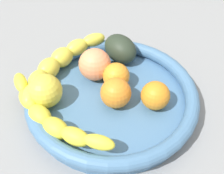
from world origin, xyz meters
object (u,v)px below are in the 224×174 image
object	(u,v)px
orange_front	(116,93)
orange_mid_left	(115,76)
peach_blush	(95,64)
apple_yellow	(45,91)
banana_draped_right	(50,117)
orange_mid_right	(156,94)
banana_draped_left	(59,63)
fruit_bowl	(112,96)
avocado_dark	(120,49)

from	to	relation	value
orange_front	orange_mid_left	world-z (taller)	orange_front
peach_blush	apple_yellow	size ratio (longest dim) A/B	1.03
banana_draped_right	orange_mid_right	distance (cm)	19.38
banana_draped_left	orange_mid_left	size ratio (longest dim) A/B	4.66
orange_mid_right	peach_blush	xyz separation A→B (cm)	(4.88, 13.05, 0.61)
fruit_bowl	banana_draped_right	size ratio (longest dim) A/B	1.43
peach_blush	orange_mid_right	bearing A→B (deg)	-110.49
avocado_dark	orange_mid_left	bearing A→B (deg)	-174.75
banana_draped_right	peach_blush	distance (cm)	14.99
orange_mid_right	avocado_dark	bearing A→B (deg)	38.48
orange_mid_left	banana_draped_left	bearing A→B (deg)	85.26
fruit_bowl	orange_mid_left	size ratio (longest dim) A/B	6.19
banana_draped_right	apple_yellow	bearing A→B (deg)	31.00
orange_front	banana_draped_left	bearing A→B (deg)	66.93
peach_blush	apple_yellow	xyz separation A→B (cm)	(-9.34, 6.87, -0.09)
fruit_bowl	orange_front	world-z (taller)	orange_front
orange_front	peach_blush	distance (cm)	8.71
banana_draped_left	banana_draped_right	size ratio (longest dim) A/B	1.08
banana_draped_right	avocado_dark	world-z (taller)	avocado_dark
fruit_bowl	banana_draped_left	bearing A→B (deg)	70.12
banana_draped_right	avocado_dark	bearing A→B (deg)	-19.62
avocado_dark	peach_blush	distance (cm)	7.76
avocado_dark	orange_mid_right	bearing A→B (deg)	-141.52
fruit_bowl	avocado_dark	bearing A→B (deg)	4.99
banana_draped_left	avocado_dark	bearing A→B (deg)	-56.93
peach_blush	fruit_bowl	bearing A→B (deg)	-137.05
banana_draped_left	orange_mid_right	world-z (taller)	orange_mid_right
fruit_bowl	orange_mid_left	distance (cm)	4.13
banana_draped_left	apple_yellow	size ratio (longest dim) A/B	3.86
banana_draped_left	orange_mid_left	distance (cm)	12.26
fruit_bowl	banana_draped_right	xyz separation A→B (cm)	(-9.29, 8.62, 2.16)
banana_draped_right	orange_mid_left	size ratio (longest dim) A/B	4.32
orange_mid_left	peach_blush	world-z (taller)	peach_blush
peach_blush	orange_front	bearing A→B (deg)	-137.70
orange_front	peach_blush	xyz separation A→B (cm)	(6.44, 5.86, 0.42)
apple_yellow	peach_blush	bearing A→B (deg)	-36.36
apple_yellow	fruit_bowl	bearing A→B (deg)	-70.57
orange_front	orange_mid_right	distance (cm)	7.36
orange_mid_left	banana_draped_right	bearing A→B (deg)	146.85
orange_mid_left	fruit_bowl	bearing A→B (deg)	-175.64
orange_front	peach_blush	bearing A→B (deg)	42.30
banana_draped_right	peach_blush	size ratio (longest dim) A/B	3.48
orange_front	orange_mid_left	bearing A→B (deg)	15.13
fruit_bowl	apple_yellow	world-z (taller)	apple_yellow
banana_draped_left	orange_mid_right	xyz separation A→B (cm)	(-4.19, -20.69, -0.00)
orange_front	peach_blush	size ratio (longest dim) A/B	0.87
banana_draped_right	orange_mid_left	distance (cm)	15.27
avocado_dark	apple_yellow	xyz separation A→B (cm)	(-16.10, 10.67, 0.26)
peach_blush	banana_draped_right	bearing A→B (deg)	165.39
banana_draped_left	orange_mid_left	world-z (taller)	orange_mid_left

